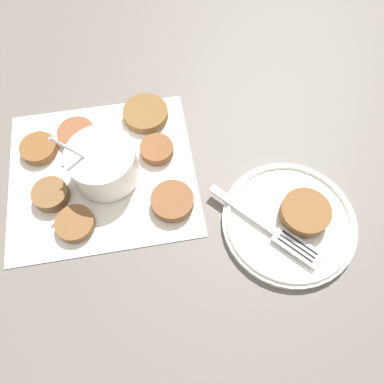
% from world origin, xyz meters
% --- Properties ---
extents(ground_plane, '(4.00, 4.00, 0.00)m').
position_xyz_m(ground_plane, '(0.00, 0.00, 0.00)').
color(ground_plane, '#605B56').
extents(napkin, '(0.34, 0.32, 0.00)m').
position_xyz_m(napkin, '(0.02, -0.01, 0.00)').
color(napkin, white).
rests_on(napkin, ground_plane).
extents(sauce_bowl, '(0.12, 0.11, 0.13)m').
position_xyz_m(sauce_bowl, '(0.02, 0.00, 0.03)').
color(sauce_bowl, white).
rests_on(sauce_bowl, napkin).
extents(fritter_0, '(0.06, 0.06, 0.02)m').
position_xyz_m(fritter_0, '(0.11, 0.02, 0.01)').
color(fritter_0, brown).
rests_on(fritter_0, napkin).
extents(fritter_1, '(0.06, 0.06, 0.01)m').
position_xyz_m(fritter_1, '(0.08, 0.08, 0.01)').
color(fritter_1, brown).
rests_on(fritter_1, napkin).
extents(fritter_2, '(0.07, 0.07, 0.01)m').
position_xyz_m(fritter_2, '(0.05, -0.09, 0.01)').
color(fritter_2, brown).
rests_on(fritter_2, napkin).
extents(fritter_3, '(0.08, 0.08, 0.02)m').
position_xyz_m(fritter_3, '(-0.07, -0.10, 0.01)').
color(fritter_3, brown).
rests_on(fritter_3, napkin).
extents(fritter_4, '(0.06, 0.06, 0.02)m').
position_xyz_m(fritter_4, '(0.12, -0.08, 0.01)').
color(fritter_4, brown).
rests_on(fritter_4, napkin).
extents(fritter_5, '(0.07, 0.07, 0.02)m').
position_xyz_m(fritter_5, '(-0.07, 0.09, 0.01)').
color(fritter_5, brown).
rests_on(fritter_5, napkin).
extents(fritter_6, '(0.06, 0.06, 0.02)m').
position_xyz_m(fritter_6, '(-0.07, -0.02, 0.01)').
color(fritter_6, brown).
rests_on(fritter_6, napkin).
extents(serving_plate, '(0.21, 0.21, 0.02)m').
position_xyz_m(serving_plate, '(-0.24, 0.17, 0.01)').
color(serving_plate, white).
rests_on(serving_plate, ground_plane).
extents(fritter_on_plate, '(0.08, 0.08, 0.02)m').
position_xyz_m(fritter_on_plate, '(-0.26, 0.17, 0.03)').
color(fritter_on_plate, brown).
rests_on(fritter_on_plate, serving_plate).
extents(fork, '(0.13, 0.17, 0.00)m').
position_xyz_m(fork, '(-0.21, 0.18, 0.02)').
color(fork, silver).
rests_on(fork, serving_plate).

